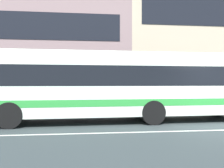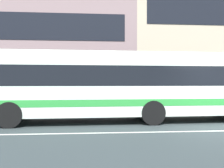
% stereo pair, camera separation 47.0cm
% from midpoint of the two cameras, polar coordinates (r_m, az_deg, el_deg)
% --- Properties ---
extents(apartment_block_right, '(19.12, 10.62, 13.13)m').
position_cam_midpoint_polar(apartment_block_right, '(29.83, 20.07, 9.58)').
color(apartment_block_right, '#C1AF92').
rests_on(apartment_block_right, ground_plane).
extents(transit_bus, '(11.90, 2.98, 3.02)m').
position_cam_midpoint_polar(transit_bus, '(12.21, 2.52, 0.01)').
color(transit_bus, silver).
rests_on(transit_bus, ground_plane).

